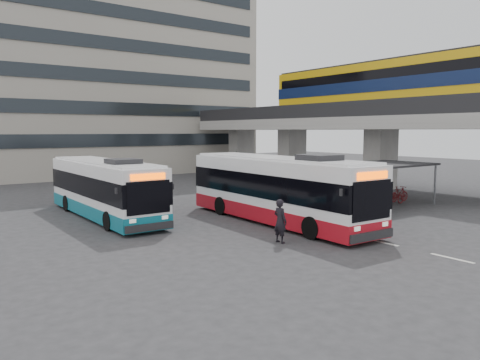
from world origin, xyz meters
TOP-DOWN VIEW (x-y plane):
  - ground at (0.00, 0.00)m, footprint 120.00×120.00m
  - viaduct at (17.00, 10.15)m, footprint 8.00×32.00m
  - bike_shelter at (8.47, 3.00)m, footprint 10.00×4.00m
  - office_block at (6.00, 36.00)m, footprint 30.00×15.00m
  - road_markings at (2.50, -3.00)m, footprint 0.15×7.60m
  - bus_main at (1.88, 2.71)m, footprint 2.92×11.78m
  - bus_teal at (-4.46, 9.07)m, footprint 2.44×10.78m
  - pedestrian at (-0.85, -0.63)m, footprint 0.46×0.67m

SIDE VIEW (x-z plane):
  - ground at x=0.00m, z-range 0.00..0.00m
  - road_markings at x=2.50m, z-range 0.00..0.01m
  - pedestrian at x=-0.85m, z-range 0.00..1.78m
  - bike_shelter at x=8.47m, z-range 0.03..2.57m
  - bus_teal at x=-4.46m, z-range -0.11..3.06m
  - bus_main at x=1.88m, z-range -0.12..3.33m
  - viaduct at x=17.00m, z-range 1.39..11.07m
  - office_block at x=6.00m, z-range 0.00..25.00m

